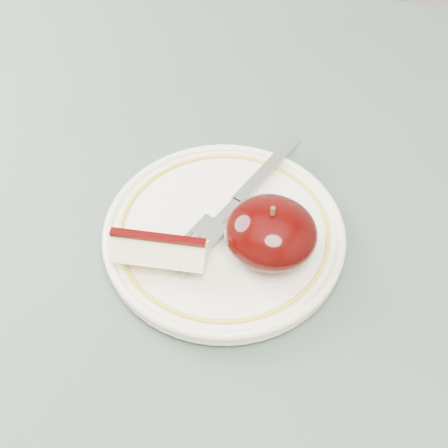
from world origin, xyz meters
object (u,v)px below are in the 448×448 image
(table, at_px, (139,262))
(plate, at_px, (224,234))
(apple_half, at_px, (271,233))
(fork, at_px, (236,202))

(table, bearing_deg, plate, -2.85)
(plate, relative_size, apple_half, 2.73)
(apple_half, distance_m, fork, 0.06)
(table, distance_m, fork, 0.15)
(plate, relative_size, fork, 1.12)
(apple_half, bearing_deg, table, 175.65)
(fork, bearing_deg, table, 120.90)
(apple_half, relative_size, fork, 0.41)
(plate, distance_m, fork, 0.03)
(apple_half, bearing_deg, fork, 139.84)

